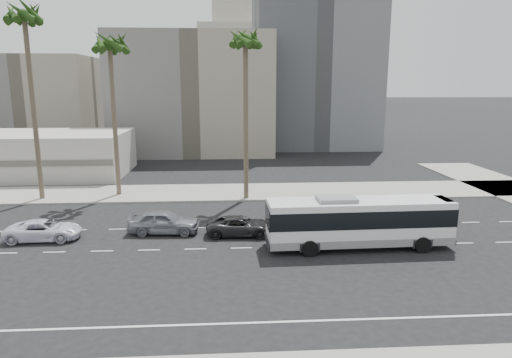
{
  "coord_description": "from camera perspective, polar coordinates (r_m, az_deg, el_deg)",
  "views": [
    {
      "loc": [
        -6.77,
        -27.95,
        10.52
      ],
      "look_at": [
        -4.8,
        4.0,
        3.79
      ],
      "focal_mm": 31.58,
      "sensor_mm": 36.0,
      "label": 1
    }
  ],
  "objects": [
    {
      "name": "car_a",
      "position": [
        32.18,
        -1.99,
        -5.95
      ],
      "size": [
        2.46,
        4.94,
        1.34
      ],
      "primitive_type": "imported",
      "rotation": [
        0.0,
        0.0,
        1.52
      ],
      "color": "#272628",
      "rests_on": "ground"
    },
    {
      "name": "palm_far",
      "position": [
        45.61,
        -27.28,
        17.51
      ],
      "size": [
        5.12,
        5.12,
        17.6
      ],
      "rotation": [
        0.0,
        0.0,
        -0.17
      ],
      "color": "brown",
      "rests_on": "ground"
    },
    {
      "name": "highrise_right",
      "position": [
        264.23,
        8.13,
        17.08
      ],
      "size": [
        26.0,
        26.0,
        70.0
      ],
      "primitive_type": "cube",
      "color": "#51555D",
      "rests_on": "ground"
    },
    {
      "name": "civic_tower",
      "position": [
        279.43,
        -2.67,
        17.68
      ],
      "size": [
        42.0,
        42.0,
        129.0
      ],
      "color": "beige",
      "rests_on": "ground"
    },
    {
      "name": "palm_mid",
      "position": [
        44.39,
        -18.03,
        15.47
      ],
      "size": [
        4.94,
        4.94,
        15.27
      ],
      "rotation": [
        0.0,
        0.0,
        0.38
      ],
      "color": "brown",
      "rests_on": "ground"
    },
    {
      "name": "midrise_beige_west",
      "position": [
        73.15,
        -7.77,
        10.58
      ],
      "size": [
        24.0,
        18.0,
        18.0
      ],
      "primitive_type": "cube",
      "color": "slate",
      "rests_on": "ground"
    },
    {
      "name": "car_b",
      "position": [
        33.16,
        -11.61,
        -5.32
      ],
      "size": [
        2.35,
        5.15,
        1.71
      ],
      "primitive_type": "imported",
      "rotation": [
        0.0,
        0.0,
        1.5
      ],
      "color": "gray",
      "rests_on": "ground"
    },
    {
      "name": "car_c",
      "position": [
        34.47,
        -25.28,
        -5.87
      ],
      "size": [
        2.49,
        5.06,
        1.38
      ],
      "primitive_type": "imported",
      "rotation": [
        0.0,
        0.0,
        1.61
      ],
      "color": "white",
      "rests_on": "ground"
    },
    {
      "name": "ground",
      "position": [
        30.63,
        9.57,
        -8.39
      ],
      "size": [
        700.0,
        700.0,
        0.0
      ],
      "primitive_type": "plane",
      "color": "black",
      "rests_on": "ground"
    },
    {
      "name": "city_bus",
      "position": [
        30.22,
        12.91,
        -5.19
      ],
      "size": [
        12.07,
        3.02,
        3.45
      ],
      "rotation": [
        0.0,
        0.0,
        0.03
      ],
      "color": "silver",
      "rests_on": "ground"
    },
    {
      "name": "commercial_low",
      "position": [
        59.27,
        -26.61,
        2.84
      ],
      "size": [
        22.0,
        12.16,
        5.0
      ],
      "color": "#B3AEA6",
      "rests_on": "ground"
    },
    {
      "name": "midrise_beige_far",
      "position": [
        84.03,
        -25.67,
        8.67
      ],
      "size": [
        18.0,
        16.0,
        15.0
      ],
      "primitive_type": "cube",
      "color": "slate",
      "rests_on": "ground"
    },
    {
      "name": "midrise_gray_center",
      "position": [
        81.34,
        7.12,
        13.54
      ],
      "size": [
        20.0,
        20.0,
        26.0
      ],
      "primitive_type": "cube",
      "color": "#515357",
      "rests_on": "ground"
    },
    {
      "name": "sidewalk_north",
      "position": [
        45.2,
        5.18,
        -1.53
      ],
      "size": [
        120.0,
        7.0,
        0.15
      ],
      "primitive_type": "cube",
      "color": "gray",
      "rests_on": "ground"
    },
    {
      "name": "highrise_far",
      "position": [
        298.65,
        11.79,
        15.38
      ],
      "size": [
        22.0,
        22.0,
        60.0
      ],
      "primitive_type": "cube",
      "color": "#51555D",
      "rests_on": "ground"
    },
    {
      "name": "palm_near",
      "position": [
        41.03,
        -1.34,
        16.81
      ],
      "size": [
        4.6,
        4.6,
        15.51
      ],
      "rotation": [
        0.0,
        0.0,
        0.34
      ],
      "color": "brown",
      "rests_on": "ground"
    }
  ]
}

